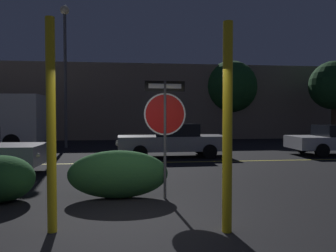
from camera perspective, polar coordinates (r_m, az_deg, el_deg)
ground_plane at (r=5.49m, az=-4.60°, el=-17.29°), size 260.00×260.00×0.00m
road_center_stripe at (r=12.49m, az=-5.73°, el=-6.38°), size 35.61×0.12×0.01m
stop_sign at (r=7.01m, az=-0.54°, el=1.86°), size 0.90×0.07×2.53m
yellow_pole_left at (r=5.31m, az=-19.69°, el=0.08°), size 0.14×0.14×3.29m
yellow_pole_right at (r=5.08m, az=10.31°, el=-0.28°), size 0.15×0.15×3.22m
hedge_bush_1 at (r=7.69m, az=-27.15°, el=-8.17°), size 1.37×1.17×0.97m
hedge_bush_2 at (r=7.25m, az=-8.66°, el=-8.31°), size 2.16×0.70×1.04m
passing_car_2 at (r=14.07m, az=0.85°, el=-2.52°), size 4.76×1.94×1.43m
street_lamp at (r=19.04m, az=-17.48°, el=11.69°), size 0.48×0.48×7.73m
tree_0 at (r=25.55m, az=10.90°, el=6.68°), size 3.96×3.96×5.93m
tree_1 at (r=24.97m, az=26.98°, el=6.30°), size 3.30×3.30×5.47m
building_backdrop at (r=25.49m, az=-1.20°, el=4.12°), size 31.50×3.07×5.56m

